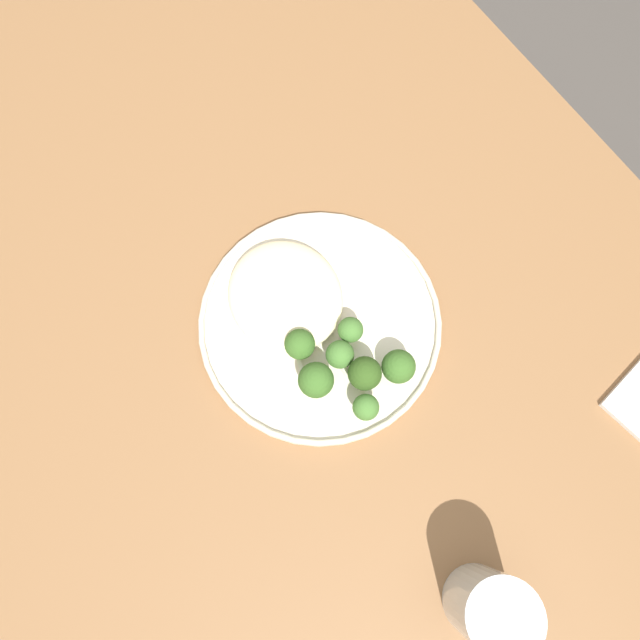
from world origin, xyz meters
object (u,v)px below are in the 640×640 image
(seared_scallop_tiny_bay, at_px, (279,324))
(broccoli_floret_front_edge, at_px, (350,330))
(seared_scallop_right_edge, at_px, (298,280))
(broccoli_floret_center_pile, at_px, (340,355))
(broccoli_floret_rear_charred, at_px, (298,346))
(seared_scallop_left_edge, at_px, (276,284))
(dinner_plate, at_px, (320,323))
(seared_scallop_tilted_round, at_px, (294,342))
(broccoli_floret_left_leaning, at_px, (316,380))
(broccoli_floret_beside_noodles, at_px, (365,374))
(water_glass, at_px, (488,608))
(broccoli_floret_split_head, at_px, (398,367))
(broccoli_floret_tall_stalk, at_px, (366,407))
(seared_scallop_large_seared, at_px, (324,289))

(seared_scallop_tiny_bay, relative_size, broccoli_floret_front_edge, 0.77)
(seared_scallop_right_edge, relative_size, seared_scallop_tiny_bay, 0.81)
(broccoli_floret_center_pile, relative_size, broccoli_floret_rear_charred, 1.01)
(seared_scallop_tiny_bay, xyz_separation_m, seared_scallop_left_edge, (-0.05, 0.02, 0.00))
(dinner_plate, height_order, seared_scallop_right_edge, seared_scallop_right_edge)
(seared_scallop_tilted_round, relative_size, broccoli_floret_left_leaning, 0.41)
(broccoli_floret_beside_noodles, height_order, water_glass, water_glass)
(seared_scallop_tiny_bay, bearing_deg, water_glass, 2.37)
(seared_scallop_tilted_round, relative_size, broccoli_floret_front_edge, 0.55)
(broccoli_floret_split_head, bearing_deg, broccoli_floret_beside_noodles, -109.56)
(broccoli_floret_rear_charred, bearing_deg, dinner_plate, 112.48)
(broccoli_floret_beside_noodles, distance_m, broccoli_floret_front_edge, 0.05)
(water_glass, bearing_deg, broccoli_floret_rear_charred, -177.77)
(dinner_plate, distance_m, seared_scallop_right_edge, 0.06)
(seared_scallop_right_edge, xyz_separation_m, seared_scallop_tilted_round, (0.06, -0.05, -0.00))
(seared_scallop_left_edge, xyz_separation_m, broccoli_floret_beside_noodles, (0.15, 0.02, 0.02))
(seared_scallop_left_edge, height_order, broccoli_floret_left_leaning, broccoli_floret_left_leaning)
(seared_scallop_tilted_round, height_order, broccoli_floret_split_head, broccoli_floret_split_head)
(seared_scallop_right_edge, relative_size, broccoli_floret_center_pile, 0.60)
(seared_scallop_tilted_round, xyz_separation_m, water_glass, (0.34, 0.01, 0.02))
(dinner_plate, distance_m, seared_scallop_tiny_bay, 0.05)
(seared_scallop_tiny_bay, relative_size, broccoli_floret_rear_charred, 0.75)
(dinner_plate, relative_size, seared_scallop_left_edge, 12.21)
(broccoli_floret_split_head, bearing_deg, broccoli_floret_rear_charred, -135.55)
(seared_scallop_right_edge, height_order, broccoli_floret_beside_noodles, broccoli_floret_beside_noodles)
(broccoli_floret_beside_noodles, bearing_deg, seared_scallop_tiny_bay, -156.93)
(broccoli_floret_split_head, bearing_deg, dinner_plate, -158.06)
(dinner_plate, height_order, water_glass, water_glass)
(broccoli_floret_tall_stalk, height_order, broccoli_floret_split_head, broccoli_floret_split_head)
(seared_scallop_right_edge, height_order, broccoli_floret_rear_charred, broccoli_floret_rear_charred)
(seared_scallop_tilted_round, distance_m, broccoli_floret_front_edge, 0.07)
(broccoli_floret_split_head, height_order, water_glass, water_glass)
(seared_scallop_right_edge, height_order, broccoli_floret_split_head, broccoli_floret_split_head)
(broccoli_floret_front_edge, bearing_deg, broccoli_floret_split_head, 17.94)
(broccoli_floret_split_head, bearing_deg, seared_scallop_tiny_bay, -145.46)
(dinner_plate, height_order, broccoli_floret_tall_stalk, broccoli_floret_tall_stalk)
(broccoli_floret_beside_noodles, distance_m, broccoli_floret_tall_stalk, 0.04)
(broccoli_floret_rear_charred, height_order, water_glass, water_glass)
(seared_scallop_left_edge, relative_size, broccoli_floret_center_pile, 0.49)
(dinner_plate, relative_size, broccoli_floret_tall_stalk, 6.02)
(broccoli_floret_front_edge, bearing_deg, broccoli_floret_center_pile, -56.22)
(broccoli_floret_front_edge, bearing_deg, water_glass, -8.57)
(broccoli_floret_center_pile, height_order, water_glass, water_glass)
(water_glass, bearing_deg, broccoli_floret_beside_noodles, 173.29)
(seared_scallop_large_seared, relative_size, broccoli_floret_front_edge, 0.53)
(seared_scallop_tilted_round, bearing_deg, broccoli_floret_split_head, 40.83)
(dinner_plate, xyz_separation_m, broccoli_floret_rear_charred, (0.02, -0.04, 0.03))
(seared_scallop_left_edge, distance_m, broccoli_floret_front_edge, 0.11)
(seared_scallop_left_edge, xyz_separation_m, broccoli_floret_tall_stalk, (0.18, 0.00, 0.02))
(broccoli_floret_left_leaning, height_order, broccoli_floret_rear_charred, broccoli_floret_left_leaning)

